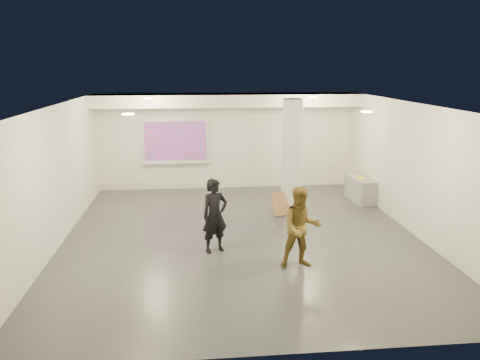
{
  "coord_description": "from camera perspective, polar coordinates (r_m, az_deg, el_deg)",
  "views": [
    {
      "loc": [
        -1.05,
        -10.02,
        3.83
      ],
      "look_at": [
        0.0,
        0.4,
        1.25
      ],
      "focal_mm": 35.0,
      "sensor_mm": 36.0,
      "label": 1
    }
  ],
  "objects": [
    {
      "name": "cardboard_back",
      "position": [
        12.46,
        5.48,
        -2.75
      ],
      "size": [
        0.53,
        0.2,
        0.57
      ],
      "primitive_type": "cube",
      "rotation": [
        -0.24,
        0.0,
        0.02
      ],
      "color": "#966B45",
      "rests_on": "floor"
    },
    {
      "name": "soffit_band",
      "position": [
        14.04,
        -1.48,
        9.72
      ],
      "size": [
        8.0,
        1.1,
        0.36
      ],
      "primitive_type": "cube",
      "color": "silver",
      "rests_on": "ceiling"
    },
    {
      "name": "credenza",
      "position": [
        13.91,
        14.5,
        -1.13
      ],
      "size": [
        0.59,
        1.21,
        0.68
      ],
      "primitive_type": "cube",
      "rotation": [
        0.0,
        0.0,
        0.09
      ],
      "color": "gray",
      "rests_on": "floor"
    },
    {
      "name": "column",
      "position": [
        12.31,
        6.31,
        2.85
      ],
      "size": [
        0.52,
        0.52,
        3.0
      ],
      "primitive_type": "cylinder",
      "color": "silver",
      "rests_on": "floor"
    },
    {
      "name": "downlight_ne",
      "position": [
        12.96,
        8.91,
        9.92
      ],
      "size": [
        0.22,
        0.22,
        0.02
      ],
      "primitive_type": "cylinder",
      "color": "#FFD899",
      "rests_on": "ceiling"
    },
    {
      "name": "floor",
      "position": [
        10.78,
        0.22,
        -6.98
      ],
      "size": [
        8.0,
        9.0,
        0.01
      ],
      "primitive_type": "cube",
      "color": "#35373C",
      "rests_on": "ground"
    },
    {
      "name": "wall_left",
      "position": [
        10.7,
        -21.6,
        0.27
      ],
      "size": [
        0.01,
        9.0,
        3.0
      ],
      "primitive_type": "cube",
      "color": "silver",
      "rests_on": "floor"
    },
    {
      "name": "wall_back",
      "position": [
        14.74,
        -1.61,
        4.75
      ],
      "size": [
        8.0,
        0.01,
        3.0
      ],
      "primitive_type": "cube",
      "color": "silver",
      "rests_on": "floor"
    },
    {
      "name": "downlight_sw",
      "position": [
        8.64,
        -13.5,
        7.81
      ],
      "size": [
        0.22,
        0.22,
        0.02
      ],
      "primitive_type": "cylinder",
      "color": "#FFD899",
      "rests_on": "ceiling"
    },
    {
      "name": "cardboard_front",
      "position": [
        12.3,
        5.15,
        -2.92
      ],
      "size": [
        0.6,
        0.42,
        0.59
      ],
      "primitive_type": "cube",
      "rotation": [
        -0.35,
        0.0,
        0.32
      ],
      "color": "#966B45",
      "rests_on": "floor"
    },
    {
      "name": "projection_screen",
      "position": [
        14.66,
        -7.86,
        4.68
      ],
      "size": [
        2.1,
        0.13,
        1.42
      ],
      "color": "silver",
      "rests_on": "wall_back"
    },
    {
      "name": "wall_right",
      "position": [
        11.46,
        20.54,
        1.22
      ],
      "size": [
        0.01,
        9.0,
        3.0
      ],
      "primitive_type": "cube",
      "color": "silver",
      "rests_on": "floor"
    },
    {
      "name": "papers_stack",
      "position": [
        13.77,
        14.43,
        0.23
      ],
      "size": [
        0.36,
        0.4,
        0.02
      ],
      "primitive_type": "cube",
      "rotation": [
        0.0,
        0.0,
        -0.31
      ],
      "color": "silver",
      "rests_on": "credenza"
    },
    {
      "name": "wall_front",
      "position": [
        6.08,
        4.7,
        -8.75
      ],
      "size": [
        8.0,
        0.01,
        3.0
      ],
      "primitive_type": "cube",
      "color": "silver",
      "rests_on": "floor"
    },
    {
      "name": "downlight_nw",
      "position": [
        12.6,
        -11.14,
        9.72
      ],
      "size": [
        0.22,
        0.22,
        0.02
      ],
      "primitive_type": "cylinder",
      "color": "#FFD899",
      "rests_on": "ceiling"
    },
    {
      "name": "woman",
      "position": [
        9.76,
        -3.09,
        -4.37
      ],
      "size": [
        0.67,
        0.58,
        1.57
      ],
      "primitive_type": "imported",
      "rotation": [
        0.0,
        0.0,
        0.42
      ],
      "color": "black",
      "rests_on": "floor"
    },
    {
      "name": "downlight_se",
      "position": [
        9.16,
        15.22,
        8.03
      ],
      "size": [
        0.22,
        0.22,
        0.02
      ],
      "primitive_type": "cylinder",
      "color": "#FFD899",
      "rests_on": "ceiling"
    },
    {
      "name": "man",
      "position": [
        9.09,
        7.46,
        -5.75
      ],
      "size": [
        0.79,
        0.62,
        1.6
      ],
      "primitive_type": "imported",
      "rotation": [
        0.0,
        0.0,
        0.02
      ],
      "color": "olive",
      "rests_on": "floor"
    },
    {
      "name": "ceiling",
      "position": [
        10.11,
        0.23,
        9.13
      ],
      "size": [
        8.0,
        9.0,
        0.01
      ],
      "primitive_type": "cube",
      "color": "white",
      "rests_on": "floor"
    },
    {
      "name": "postit_pad",
      "position": [
        13.84,
        14.39,
        0.32
      ],
      "size": [
        0.24,
        0.31,
        0.03
      ],
      "primitive_type": "cube",
      "rotation": [
        0.0,
        0.0,
        -0.08
      ],
      "color": "yellow",
      "rests_on": "credenza"
    }
  ]
}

